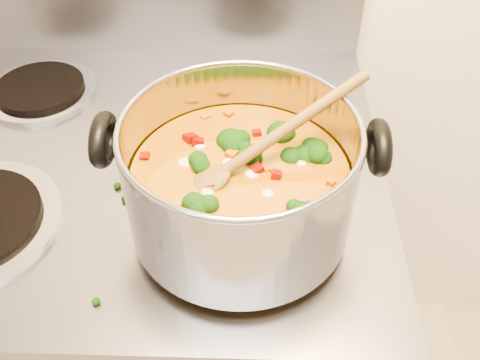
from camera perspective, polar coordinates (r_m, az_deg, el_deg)
name	(u,v)px	position (r m, az deg, el deg)	size (l,w,h in m)	color
electric_range	(160,309)	(1.20, -8.55, -13.46)	(0.79, 0.71, 1.08)	gray
stockpot	(240,181)	(0.67, 0.03, -0.11)	(0.34, 0.29, 0.17)	#9B9BA2
wooden_spoon	(248,155)	(0.64, 0.91, 2.71)	(0.24, 0.15, 0.11)	brown
cooktop_crumbs	(204,219)	(0.74, -3.83, -4.16)	(0.38, 0.35, 0.01)	black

